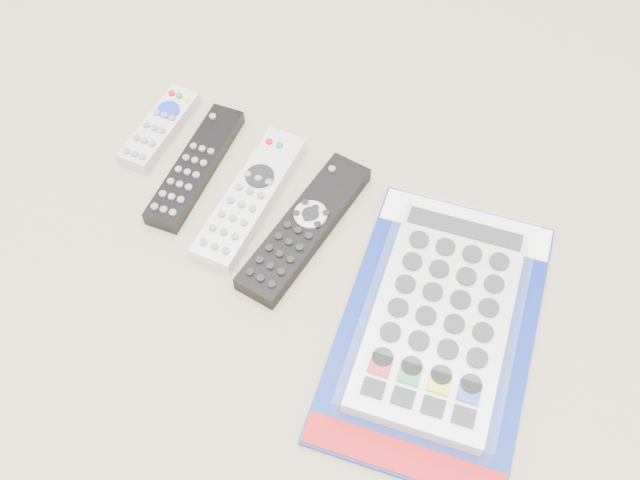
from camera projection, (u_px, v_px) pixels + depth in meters
The scene contains 5 objects.
remote_small_grey at pixel (160, 128), 0.93m from camera, with size 0.06×0.14×0.02m.
remote_slim_black at pixel (196, 166), 0.89m from camera, with size 0.07×0.20×0.02m.
remote_silver_dvd at pixel (250, 197), 0.87m from camera, with size 0.07×0.21×0.02m.
remote_large_black at pixel (305, 227), 0.84m from camera, with size 0.06×0.22×0.02m.
jumbo_remote_packaged at pixel (441, 317), 0.77m from camera, with size 0.27×0.37×0.05m.
Camera 1 is at (0.28, -0.37, 0.70)m, focal length 40.00 mm.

